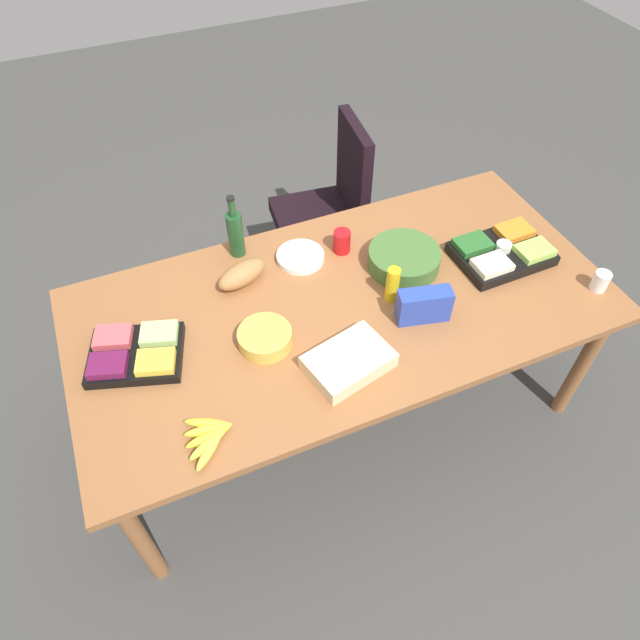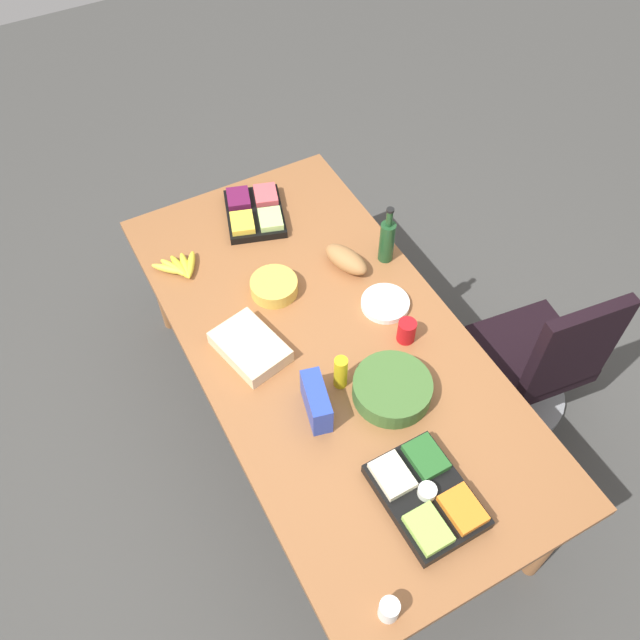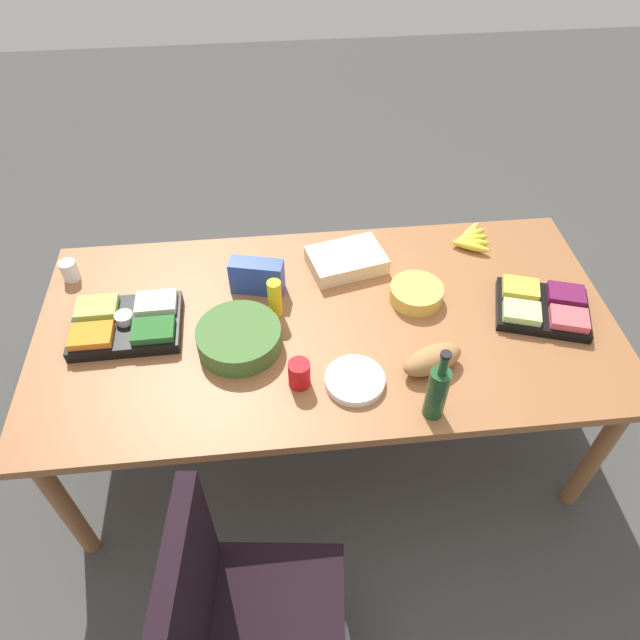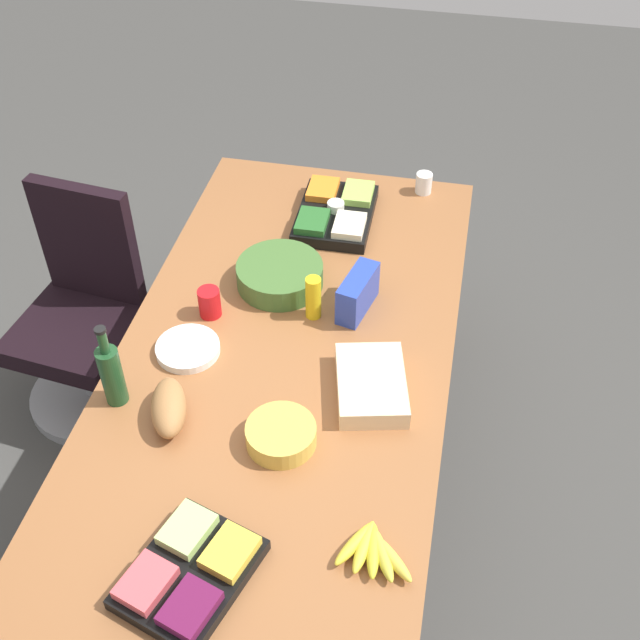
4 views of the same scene
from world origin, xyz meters
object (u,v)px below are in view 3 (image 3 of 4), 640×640
at_px(paper_cup, 70,271).
at_px(chip_bag_blue, 257,276).
at_px(veggie_tray, 126,324).
at_px(red_solo_cup, 299,374).
at_px(office_chair, 254,623).
at_px(bread_loaf, 432,360).
at_px(chip_bowl, 416,293).
at_px(salad_bowl, 239,338).
at_px(paper_plate_stack, 355,380).
at_px(fruit_platter, 543,307).
at_px(mustard_bottle, 275,298).
at_px(wine_bottle, 437,391).
at_px(conference_table, 326,332).
at_px(banana_bunch, 470,239).
at_px(sheet_cake, 346,260).

distance_m(paper_cup, chip_bag_blue, 0.81).
xyz_separation_m(veggie_tray, red_solo_cup, (0.66, -0.33, 0.02)).
relative_size(office_chair, paper_cup, 11.23).
relative_size(bread_loaf, chip_bowl, 1.10).
bearing_deg(paper_cup, red_solo_cup, -35.58).
bearing_deg(salad_bowl, paper_plate_stack, -28.50).
distance_m(salad_bowl, fruit_platter, 1.22).
distance_m(veggie_tray, mustard_bottle, 0.59).
bearing_deg(red_solo_cup, wine_bottle, -21.07).
bearing_deg(paper_plate_stack, chip_bag_blue, 122.22).
relative_size(conference_table, office_chair, 2.29).
relative_size(mustard_bottle, banana_bunch, 0.73).
relative_size(fruit_platter, banana_bunch, 1.83).
bearing_deg(red_solo_cup, banana_bunch, 40.65).
relative_size(salad_bowl, fruit_platter, 0.76).
bearing_deg(wine_bottle, sheet_cake, 103.74).
bearing_deg(office_chair, bread_loaf, 44.37).
relative_size(red_solo_cup, chip_bag_blue, 0.50).
xyz_separation_m(conference_table, fruit_platter, (0.87, -0.05, 0.10)).
height_order(chip_bowl, mustard_bottle, mustard_bottle).
xyz_separation_m(chip_bag_blue, mustard_bottle, (0.07, -0.15, 0.01)).
bearing_deg(wine_bottle, conference_table, 123.59).
xyz_separation_m(conference_table, wine_bottle, (0.32, -0.48, 0.19)).
distance_m(conference_table, mustard_bottle, 0.26).
height_order(office_chair, salad_bowl, office_chair).
distance_m(veggie_tray, chip_bag_blue, 0.55).
distance_m(chip_bowl, wine_bottle, 0.57).
distance_m(red_solo_cup, sheet_cake, 0.68).
xyz_separation_m(office_chair, wine_bottle, (0.67, 0.50, 0.54)).
distance_m(conference_table, chip_bowl, 0.40).
bearing_deg(chip_bag_blue, conference_table, -37.76).
height_order(salad_bowl, chip_bowl, salad_bowl).
xyz_separation_m(veggie_tray, chip_bag_blue, (0.52, 0.18, 0.04)).
bearing_deg(banana_bunch, paper_cup, -178.16).
distance_m(conference_table, veggie_tray, 0.80).
bearing_deg(veggie_tray, bread_loaf, -15.30).
xyz_separation_m(paper_plate_stack, chip_bag_blue, (-0.34, 0.53, 0.06)).
distance_m(chip_bag_blue, fruit_platter, 1.17).
distance_m(conference_table, chip_bag_blue, 0.37).
bearing_deg(conference_table, salad_bowl, -164.00).
distance_m(red_solo_cup, banana_bunch, 1.11).
bearing_deg(wine_bottle, paper_cup, 148.71).
height_order(office_chair, sheet_cake, office_chair).
xyz_separation_m(paper_cup, wine_bottle, (1.38, -0.84, 0.08)).
bearing_deg(chip_bowl, bread_loaf, -93.52).
relative_size(red_solo_cup, banana_bunch, 0.47).
bearing_deg(mustard_bottle, paper_cup, 160.76).
distance_m(conference_table, paper_cup, 1.13).
relative_size(office_chair, banana_bunch, 4.33).
distance_m(office_chair, wine_bottle, 0.99).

